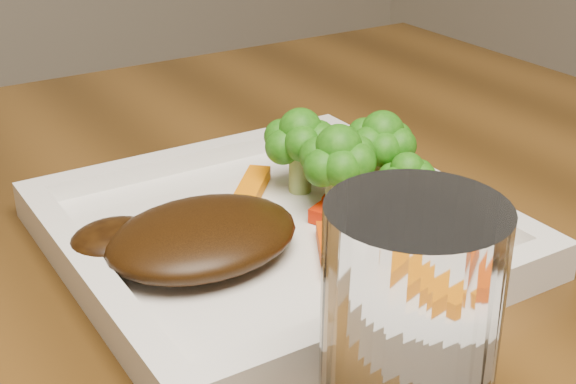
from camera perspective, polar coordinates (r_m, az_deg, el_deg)
plate at (r=0.53m, az=-0.91°, el=-3.25°), size 0.27×0.27×0.01m
steak at (r=0.49m, az=-6.09°, el=-3.17°), size 0.13×0.10×0.03m
broccoli_0 at (r=0.57m, az=0.88°, el=3.29°), size 0.07×0.07×0.07m
broccoli_1 at (r=0.57m, az=6.66°, el=2.92°), size 0.06×0.06×0.06m
broccoli_2 at (r=0.54m, az=8.45°, el=1.06°), size 0.05×0.05×0.06m
broccoli_3 at (r=0.54m, az=3.58°, el=1.48°), size 0.08×0.08×0.06m
carrot_0 at (r=0.49m, az=8.24°, el=-4.66°), size 0.07×0.04×0.01m
carrot_1 at (r=0.55m, az=10.63°, el=-1.58°), size 0.05×0.02×0.01m
carrot_2 at (r=0.50m, az=3.18°, el=-4.17°), size 0.04×0.06×0.01m
carrot_3 at (r=0.61m, az=4.99°, el=1.86°), size 0.06×0.02×0.01m
carrot_4 at (r=0.58m, az=-2.60°, el=0.30°), size 0.05×0.06×0.01m
carrot_5 at (r=0.55m, az=5.82°, el=-1.00°), size 0.05×0.06×0.01m
carrot_6 at (r=0.56m, az=3.81°, el=-0.73°), size 0.06×0.04×0.01m
drinking_glass at (r=0.35m, az=8.60°, el=-9.86°), size 0.10×0.10×0.12m
carrot_7 at (r=0.61m, az=5.53°, el=1.76°), size 0.05×0.03×0.01m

